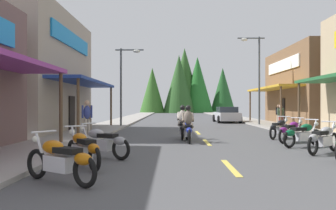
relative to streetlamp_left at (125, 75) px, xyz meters
name	(u,v)px	position (x,y,z in m)	size (l,w,h in m)	color
ground	(189,125)	(4.76, 3.93, -3.74)	(9.36, 86.73, 0.10)	#4C4C4F
sidewalk_left	(116,123)	(-1.30, 3.93, -3.63)	(2.76, 86.73, 0.12)	#9E9991
sidewalk_right	(263,123)	(10.82, 3.93, -3.63)	(2.76, 86.73, 0.12)	#9E9991
centerline_dashes	(188,122)	(4.76, 6.64, -3.68)	(0.16, 62.24, 0.01)	#E0C64C
storefront_left_far	(7,73)	(-6.49, -4.23, -0.22)	(9.49, 10.48, 6.95)	gray
storefront_right_far	(332,87)	(16.11, 3.21, -0.67)	(9.69, 10.77, 6.05)	brown
streetlamp_left	(125,75)	(0.00, 0.00, 0.00)	(2.02, 0.30, 5.59)	#474C51
streetlamp_right	(255,69)	(9.56, 1.37, 0.60)	(2.02, 0.30, 6.67)	#474C51
motorcycle_parked_right_3	(323,138)	(8.22, -13.63, -3.20)	(1.65, 1.52, 1.04)	black
motorcycle_parked_right_4	(302,134)	(8.20, -11.85, -3.20)	(1.88, 1.20, 1.04)	black
motorcycle_parked_right_5	(291,131)	(8.34, -10.20, -3.20)	(1.61, 1.56, 1.04)	black
motorcycle_parked_right_6	(279,128)	(8.35, -8.52, -3.20)	(1.45, 1.70, 1.04)	black
motorcycle_parked_left_0	(60,159)	(1.04, -18.12, -3.20)	(1.82, 1.30, 1.04)	black
motorcycle_parked_left_1	(83,148)	(1.05, -16.33, -3.20)	(1.31, 1.81, 1.04)	black
motorcycle_parked_left_2	(102,142)	(1.21, -14.74, -3.20)	(1.89, 1.19, 1.04)	black
rider_cruising_lead	(188,127)	(3.98, -10.19, -3.03)	(0.60, 2.14, 1.57)	black
rider_cruising_trailing	(183,125)	(3.79, -8.75, -3.03)	(0.60, 2.14, 1.57)	black
pedestrian_by_shop	(281,114)	(10.88, -0.46, -2.78)	(0.51, 0.40, 1.59)	maroon
pedestrian_browsing	(90,117)	(-1.33, -5.21, -2.78)	(0.39, 0.52, 1.58)	#726659
pedestrian_waiting	(278,114)	(11.15, 0.93, -2.76)	(0.38, 0.54, 1.61)	#B2A599
pedestrian_strolling	(87,116)	(-0.73, -8.43, -2.63)	(0.44, 0.44, 1.80)	#B2A599
parked_car_curbside	(227,115)	(8.24, 6.67, -3.00)	(2.14, 4.34, 1.40)	silver
treeline_backdrop	(188,84)	(6.64, 48.26, 2.10)	(19.76, 13.53, 13.28)	#2A5323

